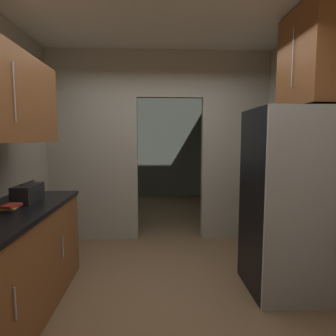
% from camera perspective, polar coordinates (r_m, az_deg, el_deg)
% --- Properties ---
extents(ground, '(20.00, 20.00, 0.00)m').
position_cam_1_polar(ground, '(3.00, -1.05, -24.77)').
color(ground, brown).
extents(kitchen_overhead_slab, '(3.68, 7.36, 0.06)m').
position_cam_1_polar(kitchen_overhead_slab, '(3.35, -1.46, 28.93)').
color(kitchen_overhead_slab, silver).
extents(kitchen_partition, '(3.28, 0.12, 2.81)m').
position_cam_1_polar(kitchen_partition, '(4.26, -2.43, 5.55)').
color(kitchen_partition, '#ADA899').
rests_on(kitchen_partition, ground).
extents(adjoining_room_shell, '(3.28, 3.34, 2.81)m').
position_cam_1_polar(adjoining_room_shell, '(6.46, -2.15, 4.81)').
color(adjoining_room_shell, gray).
rests_on(adjoining_room_shell, ground).
extents(refrigerator, '(0.70, 0.76, 1.82)m').
position_cam_1_polar(refrigerator, '(3.04, 22.64, -6.33)').
color(refrigerator, black).
rests_on(refrigerator, ground).
extents(lower_cabinet_run, '(0.69, 2.12, 0.94)m').
position_cam_1_polar(lower_cabinet_run, '(2.73, -30.68, -17.85)').
color(lower_cabinet_run, brown).
rests_on(lower_cabinet_run, ground).
extents(upper_cabinet_fridgeside, '(0.36, 0.77, 0.94)m').
position_cam_1_polar(upper_cabinet_fridgeside, '(3.27, 26.88, 19.24)').
color(upper_cabinet_fridgeside, brown).
extents(boombox, '(0.18, 0.38, 0.19)m').
position_cam_1_polar(boombox, '(2.98, -26.44, -4.59)').
color(boombox, black).
rests_on(boombox, lower_cabinet_run).
extents(book_stack, '(0.14, 0.17, 0.06)m').
position_cam_1_polar(book_stack, '(2.67, -29.30, -7.08)').
color(book_stack, black).
rests_on(book_stack, lower_cabinet_run).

